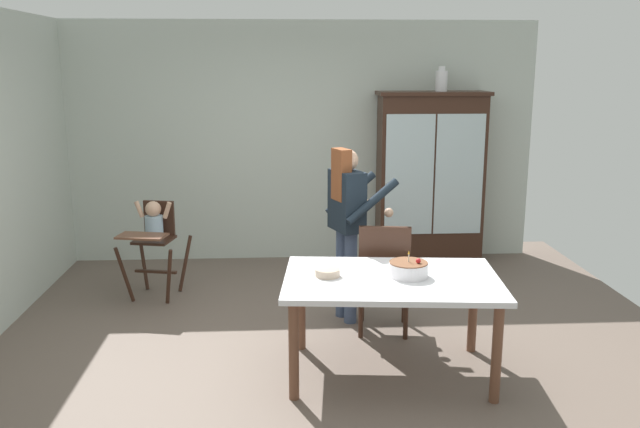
% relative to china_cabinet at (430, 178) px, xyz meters
% --- Properties ---
extents(ground_plane, '(6.24, 6.24, 0.00)m').
position_rel_china_cabinet_xyz_m(ground_plane, '(-1.45, -2.37, -0.97)').
color(ground_plane, '#66564C').
extents(wall_back, '(5.32, 0.06, 2.70)m').
position_rel_china_cabinet_xyz_m(wall_back, '(-1.45, 0.26, 0.38)').
color(wall_back, beige).
rests_on(wall_back, ground_plane).
extents(china_cabinet, '(1.22, 0.48, 1.93)m').
position_rel_china_cabinet_xyz_m(china_cabinet, '(0.00, 0.00, 0.00)').
color(china_cabinet, '#382116').
rests_on(china_cabinet, ground_plane).
extents(ceramic_vase, '(0.13, 0.13, 0.27)m').
position_rel_china_cabinet_xyz_m(ceramic_vase, '(0.09, 0.00, 1.08)').
color(ceramic_vase, white).
rests_on(ceramic_vase, china_cabinet).
extents(high_chair_with_toddler, '(0.68, 0.77, 0.95)m').
position_rel_china_cabinet_xyz_m(high_chair_with_toddler, '(-2.90, -1.03, -0.32)').
color(high_chair_with_toddler, '#382116').
rests_on(high_chair_with_toddler, ground_plane).
extents(adult_person, '(0.63, 0.62, 1.53)m').
position_rel_china_cabinet_xyz_m(adult_person, '(-1.10, -1.73, -0.00)').
color(adult_person, '#3D4C6B').
rests_on(adult_person, ground_plane).
extents(dining_table, '(1.62, 1.13, 0.74)m').
position_rel_china_cabinet_xyz_m(dining_table, '(-0.89, -2.81, -0.32)').
color(dining_table, silver).
rests_on(dining_table, ground_plane).
extents(birthday_cake, '(0.28, 0.28, 0.19)m').
position_rel_china_cabinet_xyz_m(birthday_cake, '(-0.77, -2.80, -0.18)').
color(birthday_cake, white).
rests_on(birthday_cake, dining_table).
extents(serving_bowl, '(0.18, 0.18, 0.05)m').
position_rel_china_cabinet_xyz_m(serving_bowl, '(-1.35, -2.76, -0.20)').
color(serving_bowl, '#C6AD93').
rests_on(serving_bowl, dining_table).
extents(dining_chair_far_side, '(0.50, 0.50, 0.96)m').
position_rel_china_cabinet_xyz_m(dining_chair_far_side, '(-0.83, -2.10, -0.42)').
color(dining_chair_far_side, '#382116').
rests_on(dining_chair_far_side, ground_plane).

